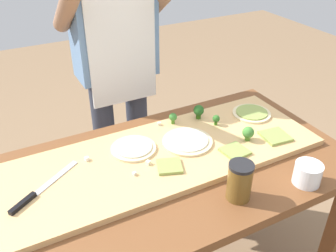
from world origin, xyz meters
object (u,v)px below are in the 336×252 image
object	(u,v)px
chefs_knife	(36,193)
cheese_crumble_c	(148,163)
flour_cup	(307,175)
broccoli_floret_front_mid	(199,111)
pizza_whole_pesto_green	(252,113)
cook_center	(116,57)
pizza_whole_white_garlic	(187,141)
pizza_slice_far_right	(170,166)
cheese_crumble_b	(134,174)
pizza_slice_near_right	(275,136)
broccoli_floret_center_right	(173,117)
broccoli_floret_back_right	(248,133)
broccoli_floret_front_left	(216,119)
prep_table	(157,191)
sauce_jar	(240,181)
pizza_slice_far_left	(235,151)
cheese_crumble_d	(159,124)
pizza_whole_cheese_artichoke	(133,148)
cheese_crumble_a	(87,159)

from	to	relation	value
chefs_knife	cheese_crumble_c	distance (m)	0.42
flour_cup	broccoli_floret_front_mid	bearing A→B (deg)	103.46
pizza_whole_pesto_green	cook_center	size ratio (longest dim) A/B	0.11
pizza_whole_white_garlic	pizza_slice_far_right	bearing A→B (deg)	-141.78
pizza_slice_far_right	cheese_crumble_b	size ratio (longest dim) A/B	7.43
pizza_slice_near_right	broccoli_floret_center_right	xyz separation A→B (m)	(-0.34, 0.31, 0.03)
pizza_whole_white_garlic	broccoli_floret_front_mid	size ratio (longest dim) A/B	3.09
broccoli_floret_back_right	flour_cup	bearing A→B (deg)	-82.25
pizza_whole_pesto_green	broccoli_floret_front_left	world-z (taller)	broccoli_floret_front_left
prep_table	sauce_jar	size ratio (longest dim) A/B	10.86
pizza_slice_far_left	cheese_crumble_d	size ratio (longest dim) A/B	7.04
pizza_whole_white_garlic	broccoli_floret_front_mid	distance (m)	0.21
pizza_whole_cheese_artichoke	cheese_crumble_c	distance (m)	0.12
prep_table	pizza_whole_pesto_green	distance (m)	0.61
pizza_whole_white_garlic	cheese_crumble_d	bearing A→B (deg)	103.41
cheese_crumble_b	cheese_crumble_c	xyz separation A→B (m)	(0.07, 0.03, 0.00)
cheese_crumble_b	cheese_crumble_c	world-z (taller)	cheese_crumble_c
prep_table	cheese_crumble_c	world-z (taller)	cheese_crumble_c
broccoli_floret_front_left	cheese_crumble_d	world-z (taller)	broccoli_floret_front_left
cheese_crumble_c	pizza_whole_pesto_green	bearing A→B (deg)	11.46
broccoli_floret_front_mid	cheese_crumble_a	xyz separation A→B (m)	(-0.56, -0.07, -0.03)
chefs_knife	prep_table	bearing A→B (deg)	-6.33
chefs_knife	pizza_whole_cheese_artichoke	distance (m)	0.42
broccoli_floret_front_left	sauce_jar	bearing A→B (deg)	-113.75
chefs_knife	broccoli_floret_back_right	distance (m)	0.87
pizza_whole_cheese_artichoke	broccoli_floret_front_mid	size ratio (longest dim) A/B	2.71
sauce_jar	pizza_slice_near_right	bearing A→B (deg)	30.56
pizza_slice_near_right	broccoli_floret_front_mid	size ratio (longest dim) A/B	1.59
prep_table	pizza_whole_cheese_artichoke	size ratio (longest dim) A/B	8.47
cheese_crumble_d	chefs_knife	bearing A→B (deg)	-160.00
broccoli_floret_front_mid	chefs_knife	bearing A→B (deg)	-166.84
broccoli_floret_front_mid	flour_cup	world-z (taller)	broccoli_floret_front_mid
broccoli_floret_center_right	cook_center	size ratio (longest dim) A/B	0.03
cheese_crumble_a	cook_center	distance (m)	0.64
sauce_jar	cheese_crumble_d	bearing A→B (deg)	95.13
pizza_whole_white_garlic	pizza_slice_far_left	world-z (taller)	pizza_whole_white_garlic
chefs_knife	cheese_crumble_b	size ratio (longest dim) A/B	22.54
pizza_whole_pesto_green	cheese_crumble_d	size ratio (longest dim) A/B	13.03
prep_table	pizza_whole_pesto_green	world-z (taller)	pizza_whole_pesto_green
broccoli_floret_back_right	cheese_crumble_a	bearing A→B (deg)	164.74
pizza_slice_near_right	cheese_crumble_b	bearing A→B (deg)	175.68
pizza_whole_cheese_artichoke	sauce_jar	bearing A→B (deg)	-60.99
pizza_slice_far_right	broccoli_floret_front_left	size ratio (longest dim) A/B	1.88
prep_table	pizza_whole_cheese_artichoke	xyz separation A→B (m)	(-0.04, 0.14, 0.14)
pizza_whole_pesto_green	pizza_whole_white_garlic	bearing A→B (deg)	-170.87
broccoli_floret_center_right	cook_center	world-z (taller)	cook_center
chefs_knife	flour_cup	bearing A→B (deg)	-22.20
chefs_knife	cheese_crumble_a	size ratio (longest dim) A/B	18.57
pizza_whole_cheese_artichoke	broccoli_floret_front_left	size ratio (longest dim) A/B	3.81
cook_center	pizza_slice_far_left	bearing A→B (deg)	-73.95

